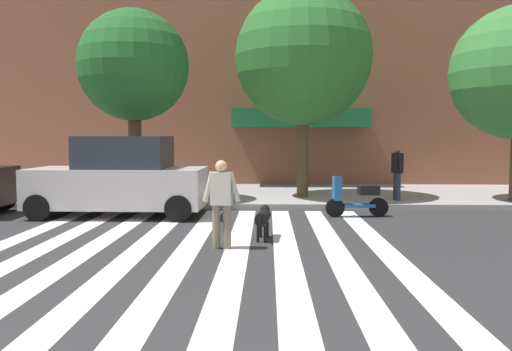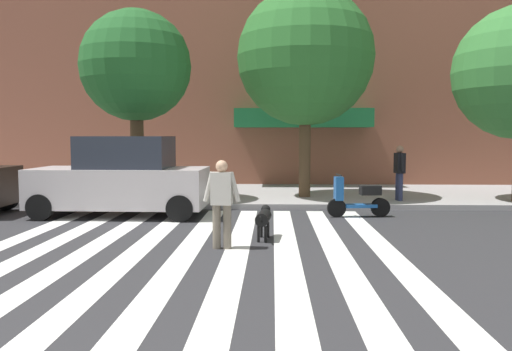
{
  "view_description": "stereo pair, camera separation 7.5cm",
  "coord_description": "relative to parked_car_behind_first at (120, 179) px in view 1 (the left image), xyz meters",
  "views": [
    {
      "loc": [
        2.64,
        -1.39,
        2.09
      ],
      "look_at": [
        2.43,
        7.27,
        1.41
      ],
      "focal_mm": 35.92,
      "sensor_mm": 36.0,
      "label": 1
    },
    {
      "loc": [
        2.71,
        -1.38,
        2.09
      ],
      "look_at": [
        2.43,
        7.27,
        1.41
      ],
      "focal_mm": 35.92,
      "sensor_mm": 36.0,
      "label": 2
    }
  ],
  "objects": [
    {
      "name": "street_tree_middle",
      "position": [
        4.92,
        3.12,
        3.55
      ],
      "size": [
        4.27,
        4.27,
        6.52
      ],
      "color": "#4C3823",
      "rests_on": "sidewalk_far"
    },
    {
      "name": "pedestrian_bystander",
      "position": [
        7.7,
        2.27,
        0.1
      ],
      "size": [
        0.28,
        0.71,
        1.64
      ],
      "color": "#282D4C",
      "rests_on": "sidewalk_far"
    },
    {
      "name": "street_tree_nearest",
      "position": [
        -0.16,
        2.17,
        3.15
      ],
      "size": [
        3.29,
        3.29,
        5.65
      ],
      "color": "#4C3823",
      "rests_on": "sidewalk_far"
    },
    {
      "name": "dog_on_leash",
      "position": [
        3.73,
        -2.89,
        -0.53
      ],
      "size": [
        0.32,
        1.1,
        0.65
      ],
      "color": "black",
      "rests_on": "ground_plane"
    },
    {
      "name": "parked_car_behind_first",
      "position": [
        0.0,
        0.0,
        0.0
      ],
      "size": [
        4.47,
        1.99,
        2.07
      ],
      "color": "#BBB2B3",
      "rests_on": "ground_plane"
    },
    {
      "name": "ground_plane",
      "position": [
        1.19,
        -5.21,
        -0.97
      ],
      "size": [
        160.0,
        160.0,
        0.0
      ],
      "primitive_type": "plane",
      "color": "#2B2B2D"
    },
    {
      "name": "sidewalk_far",
      "position": [
        1.19,
        4.27,
        -0.9
      ],
      "size": [
        80.0,
        6.0,
        0.15
      ],
      "primitive_type": "cube",
      "color": "#989493",
      "rests_on": "ground_plane"
    },
    {
      "name": "crosswalk_stripes",
      "position": [
        2.36,
        -5.21,
        -0.97
      ],
      "size": [
        7.65,
        12.37,
        0.01
      ],
      "color": "silver",
      "rests_on": "ground_plane"
    },
    {
      "name": "pedestrian_dog_walker",
      "position": [
        2.97,
        -3.77,
        -0.05
      ],
      "size": [
        0.71,
        0.27,
        1.64
      ],
      "color": "#6B6051",
      "rests_on": "ground_plane"
    },
    {
      "name": "parked_scooter",
      "position": [
        6.11,
        0.02,
        -0.49
      ],
      "size": [
        1.63,
        0.53,
        1.11
      ],
      "color": "black",
      "rests_on": "ground_plane"
    }
  ]
}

